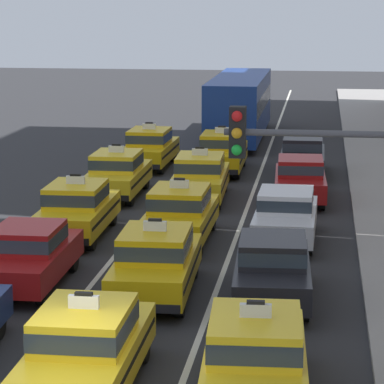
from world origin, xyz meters
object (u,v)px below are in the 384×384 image
at_px(taxi_left_fourth, 117,173).
at_px(taxi_center_third, 180,213).
at_px(taxi_center_second, 156,261).
at_px(taxi_center_fourth, 200,176).
at_px(sedan_right_fifth, 303,155).
at_px(traffic_light_pole, 346,226).
at_px(bus_center_sixth, 240,104).
at_px(taxi_center_nearest, 86,347).
at_px(taxi_center_fifth, 222,151).
at_px(taxi_left_third, 77,208).
at_px(sedan_right_second, 273,267).
at_px(taxi_right_nearest, 255,357).
at_px(sedan_right_third, 286,214).
at_px(sedan_right_fourth, 300,178).
at_px(sedan_left_second, 29,254).
at_px(taxi_left_fifth, 150,147).

bearing_deg(taxi_left_fourth, taxi_center_third, -62.20).
distance_m(taxi_center_second, taxi_center_fourth, 11.12).
height_order(sedan_right_fifth, traffic_light_pole, traffic_light_pole).
height_order(taxi_left_fourth, bus_center_sixth, bus_center_sixth).
bearing_deg(taxi_center_nearest, taxi_center_fifth, 89.79).
relative_size(taxi_center_nearest, bus_center_sixth, 0.41).
distance_m(taxi_left_third, sedan_right_second, 8.25).
height_order(taxi_center_nearest, sedan_right_second, taxi_center_nearest).
bearing_deg(traffic_light_pole, taxi_center_fifth, 100.28).
height_order(taxi_right_nearest, sedan_right_second, taxi_right_nearest).
height_order(taxi_center_third, sedan_right_third, taxi_center_third).
relative_size(taxi_center_fourth, sedan_right_second, 1.05).
bearing_deg(taxi_center_second, traffic_light_pole, -61.58).
bearing_deg(sedan_right_fourth, sedan_right_fifth, 90.36).
bearing_deg(taxi_right_nearest, sedan_left_second, 134.51).
relative_size(taxi_left_fifth, taxi_center_second, 0.99).
distance_m(sedan_right_second, sedan_right_third, 5.66).
bearing_deg(sedan_left_second, traffic_light_pole, -47.47).
xyz_separation_m(sedan_right_second, traffic_light_pole, (1.47, -7.93, 2.97)).
bearing_deg(sedan_right_fourth, taxi_center_nearest, -101.25).
relative_size(taxi_left_fourth, sedan_right_fifth, 1.06).
height_order(taxi_left_fifth, taxi_center_fourth, same).
xyz_separation_m(sedan_right_second, sedan_right_third, (0.08, 5.66, 0.00)).
bearing_deg(taxi_center_second, taxi_center_nearest, -92.55).
distance_m(sedan_left_second, taxi_center_fourth, 11.18).
xyz_separation_m(sedan_left_second, taxi_center_fourth, (2.93, 10.79, 0.03)).
xyz_separation_m(sedan_left_second, sedan_right_second, (6.11, -0.34, 0.00)).
xyz_separation_m(bus_center_sixth, sedan_right_third, (3.19, -20.58, -0.97)).
relative_size(sedan_left_second, sedan_right_second, 0.99).
distance_m(taxi_center_fifth, sedan_right_second, 17.04).
distance_m(taxi_center_nearest, sedan_right_fourth, 17.68).
relative_size(sedan_left_second, sedan_right_third, 1.00).
bearing_deg(taxi_center_fifth, sedan_right_third, -74.45).
height_order(taxi_center_second, sedan_right_second, taxi_center_second).
xyz_separation_m(taxi_center_nearest, sedan_right_fourth, (3.45, 17.34, -0.03)).
bearing_deg(taxi_left_third, taxi_right_nearest, -61.21).
xyz_separation_m(taxi_left_third, sedan_right_fourth, (6.57, 6.08, -0.03)).
xyz_separation_m(taxi_left_fourth, taxi_center_second, (3.43, -11.35, 0.00)).
relative_size(taxi_center_fifth, sedan_right_third, 1.06).
height_order(taxi_center_nearest, sedan_right_fourth, taxi_center_nearest).
height_order(taxi_center_third, sedan_right_fourth, taxi_center_third).
relative_size(taxi_center_fourth, sedan_right_fourth, 1.06).
xyz_separation_m(taxi_left_fifth, taxi_center_third, (3.16, -12.30, 0.00)).
relative_size(taxi_center_second, sedan_right_fourth, 1.06).
bearing_deg(taxi_left_fifth, taxi_center_second, -79.15).
height_order(sedan_right_second, sedan_right_fourth, same).
xyz_separation_m(taxi_right_nearest, traffic_light_pole, (1.47, -2.05, 2.94)).
distance_m(taxi_center_nearest, sedan_right_fifth, 22.64).
xyz_separation_m(taxi_left_fourth, bus_center_sixth, (3.15, 14.88, 0.94)).
distance_m(taxi_left_fifth, sedan_right_fourth, 8.89).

